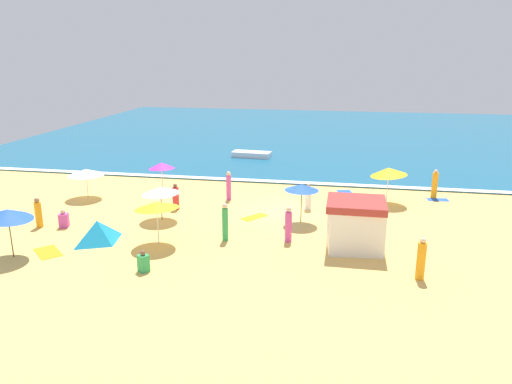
{
  "coord_description": "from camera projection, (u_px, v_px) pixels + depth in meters",
  "views": [
    {
      "loc": [
        3.52,
        -26.99,
        9.01
      ],
      "look_at": [
        -1.7,
        0.96,
        0.8
      ],
      "focal_mm": 34.35,
      "sensor_mm": 36.0,
      "label": 1
    }
  ],
  "objects": [
    {
      "name": "ocean_water",
      "position": [
        315.0,
        134.0,
        55.04
      ],
      "size": [
        60.0,
        44.0,
        0.1
      ],
      "primitive_type": "cube",
      "color": "#196084",
      "rests_on": "ground_plane"
    },
    {
      "name": "beach_umbrella_2",
      "position": [
        161.0,
        166.0,
        32.16
      ],
      "size": [
        2.46,
        2.46,
        2.01
      ],
      "color": "silver",
      "rests_on": "ground_plane"
    },
    {
      "name": "wave_breaker_foam",
      "position": [
        294.0,
        182.0,
        34.53
      ],
      "size": [
        57.0,
        0.7,
        0.01
      ],
      "primitive_type": "cube",
      "color": "white",
      "rests_on": "ocean_water"
    },
    {
      "name": "beachgoer_8",
      "position": [
        288.0,
        225.0,
        23.83
      ],
      "size": [
        0.44,
        0.44,
        1.78
      ],
      "color": "#D84CA5",
      "rests_on": "ground_plane"
    },
    {
      "name": "beachgoer_1",
      "position": [
        435.0,
        185.0,
        30.93
      ],
      "size": [
        0.39,
        0.39,
        1.87
      ],
      "color": "orange",
      "rests_on": "ground_plane"
    },
    {
      "name": "beachgoer_2",
      "position": [
        229.0,
        186.0,
        30.55
      ],
      "size": [
        0.37,
        0.37,
        1.83
      ],
      "color": "#D84CA5",
      "rests_on": "ground_plane"
    },
    {
      "name": "beach_umbrella_6",
      "position": [
        86.0,
        172.0,
        30.76
      ],
      "size": [
        3.17,
        3.17,
        1.88
      ],
      "color": "silver",
      "rests_on": "ground_plane"
    },
    {
      "name": "beach_umbrella_1",
      "position": [
        389.0,
        172.0,
        29.56
      ],
      "size": [
        2.31,
        2.27,
        2.35
      ],
      "color": "silver",
      "rests_on": "ground_plane"
    },
    {
      "name": "beach_umbrella_5",
      "position": [
        7.0,
        214.0,
        21.66
      ],
      "size": [
        2.72,
        2.7,
        2.4
      ],
      "color": "#4C3823",
      "rests_on": "ground_plane"
    },
    {
      "name": "beach_towel_0",
      "position": [
        345.0,
        193.0,
        32.26
      ],
      "size": [
        1.27,
        1.62,
        0.01
      ],
      "color": "blue",
      "rests_on": "ground_plane"
    },
    {
      "name": "beachgoer_6",
      "position": [
        143.0,
        262.0,
        20.68
      ],
      "size": [
        0.55,
        0.55,
        0.96
      ],
      "color": "green",
      "rests_on": "ground_plane"
    },
    {
      "name": "beach_tent",
      "position": [
        98.0,
        231.0,
        23.88
      ],
      "size": [
        2.33,
        2.49,
        1.09
      ],
      "color": "#1999D8",
      "rests_on": "ground_plane"
    },
    {
      "name": "beachgoer_3",
      "position": [
        225.0,
        222.0,
        23.95
      ],
      "size": [
        0.4,
        0.4,
        1.92
      ],
      "color": "green",
      "rests_on": "ground_plane"
    },
    {
      "name": "ground_plane",
      "position": [
        282.0,
        211.0,
        28.61
      ],
      "size": [
        60.0,
        60.0,
        0.0
      ],
      "primitive_type": "plane",
      "color": "#EDBC60"
    },
    {
      "name": "beach_umbrella_3",
      "position": [
        157.0,
        205.0,
        23.17
      ],
      "size": [
        2.97,
        2.97,
        2.23
      ],
      "color": "silver",
      "rests_on": "ground_plane"
    },
    {
      "name": "beach_umbrella_0",
      "position": [
        302.0,
        187.0,
        26.14
      ],
      "size": [
        2.04,
        2.03,
        2.17
      ],
      "color": "#4C3823",
      "rests_on": "ground_plane"
    },
    {
      "name": "beach_towel_1",
      "position": [
        254.0,
        217.0,
        27.55
      ],
      "size": [
        1.52,
        1.67,
        0.01
      ],
      "color": "orange",
      "rests_on": "ground_plane"
    },
    {
      "name": "lifeguard_cabana",
      "position": [
        355.0,
        224.0,
        22.91
      ],
      "size": [
        2.69,
        2.56,
        2.36
      ],
      "color": "white",
      "rests_on": "ground_plane"
    },
    {
      "name": "beachgoer_9",
      "position": [
        38.0,
        213.0,
        25.82
      ],
      "size": [
        0.35,
        0.35,
        1.62
      ],
      "color": "orange",
      "rests_on": "ground_plane"
    },
    {
      "name": "beach_towel_3",
      "position": [
        351.0,
        222.0,
        26.68
      ],
      "size": [
        1.39,
        1.33,
        0.01
      ],
      "color": "black",
      "rests_on": "ground_plane"
    },
    {
      "name": "beachgoer_0",
      "position": [
        64.0,
        220.0,
        25.89
      ],
      "size": [
        0.57,
        0.57,
        0.98
      ],
      "color": "#D84CA5",
      "rests_on": "ground_plane"
    },
    {
      "name": "beach_towel_2",
      "position": [
        438.0,
        200.0,
        30.77
      ],
      "size": [
        1.35,
        0.8,
        0.01
      ],
      "color": "blue",
      "rests_on": "ground_plane"
    },
    {
      "name": "beachgoer_5",
      "position": [
        421.0,
        260.0,
        19.86
      ],
      "size": [
        0.44,
        0.44,
        1.81
      ],
      "color": "orange",
      "rests_on": "ground_plane"
    },
    {
      "name": "beachgoer_7",
      "position": [
        176.0,
        197.0,
        28.76
      ],
      "size": [
        0.53,
        0.53,
        1.57
      ],
      "color": "red",
      "rests_on": "ground_plane"
    },
    {
      "name": "beach_umbrella_4",
      "position": [
        161.0,
        190.0,
        26.71
      ],
      "size": [
        2.14,
        2.12,
        1.93
      ],
      "color": "#4C3823",
      "rests_on": "ground_plane"
    },
    {
      "name": "beachgoer_4",
      "position": [
        308.0,
        198.0,
        28.76
      ],
      "size": [
        0.45,
        0.45,
        1.52
      ],
      "color": "white",
      "rests_on": "ground_plane"
    },
    {
      "name": "small_boat_0",
      "position": [
        252.0,
        154.0,
        42.7
      ],
      "size": [
        3.44,
        1.6,
        0.46
      ],
      "color": "white",
      "rests_on": "ocean_water"
    },
    {
      "name": "beach_towel_4",
      "position": [
        48.0,
        252.0,
        22.74
      ],
      "size": [
        1.87,
        1.83,
        0.01
      ],
      "color": "orange",
      "rests_on": "ground_plane"
    }
  ]
}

